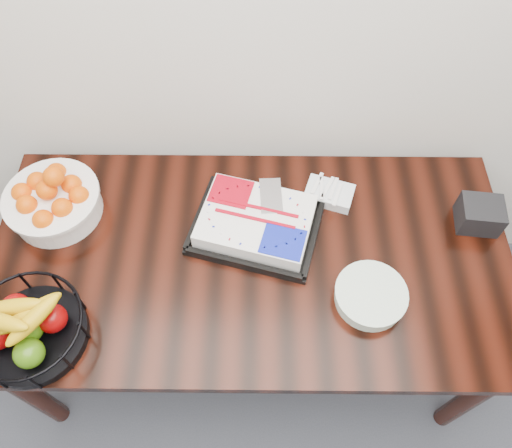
{
  "coord_description": "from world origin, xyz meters",
  "views": [
    {
      "loc": [
        0.02,
        1.17,
        2.26
      ],
      "look_at": [
        0.02,
        2.08,
        0.83
      ],
      "focal_mm": 35.0,
      "sensor_mm": 36.0,
      "label": 1
    }
  ],
  "objects_px": {
    "table": "(251,268)",
    "tangerine_bowl": "(51,197)",
    "napkin_box": "(480,215)",
    "cake_tray": "(256,223)",
    "plate_stack": "(370,296)",
    "fruit_basket": "(28,328)"
  },
  "relations": [
    {
      "from": "table",
      "to": "cake_tray",
      "type": "xyz_separation_m",
      "value": [
        0.02,
        0.11,
        0.13
      ]
    },
    {
      "from": "fruit_basket",
      "to": "cake_tray",
      "type": "bearing_deg",
      "value": 30.79
    },
    {
      "from": "cake_tray",
      "to": "napkin_box",
      "type": "bearing_deg",
      "value": 2.48
    },
    {
      "from": "tangerine_bowl",
      "to": "napkin_box",
      "type": "relative_size",
      "value": 2.34
    },
    {
      "from": "table",
      "to": "tangerine_bowl",
      "type": "height_order",
      "value": "tangerine_bowl"
    },
    {
      "from": "cake_tray",
      "to": "fruit_basket",
      "type": "distance_m",
      "value": 0.79
    },
    {
      "from": "tangerine_bowl",
      "to": "fruit_basket",
      "type": "distance_m",
      "value": 0.47
    },
    {
      "from": "cake_tray",
      "to": "napkin_box",
      "type": "relative_size",
      "value": 3.52
    },
    {
      "from": "table",
      "to": "cake_tray",
      "type": "relative_size",
      "value": 3.57
    },
    {
      "from": "cake_tray",
      "to": "napkin_box",
      "type": "height_order",
      "value": "napkin_box"
    },
    {
      "from": "fruit_basket",
      "to": "table",
      "type": "bearing_deg",
      "value": 23.9
    },
    {
      "from": "tangerine_bowl",
      "to": "plate_stack",
      "type": "relative_size",
      "value": 1.44
    },
    {
      "from": "table",
      "to": "fruit_basket",
      "type": "xyz_separation_m",
      "value": [
        -0.66,
        -0.29,
        0.16
      ]
    },
    {
      "from": "tangerine_bowl",
      "to": "fruit_basket",
      "type": "height_order",
      "value": "tangerine_bowl"
    },
    {
      "from": "cake_tray",
      "to": "plate_stack",
      "type": "xyz_separation_m",
      "value": [
        0.37,
        -0.27,
        -0.01
      ]
    },
    {
      "from": "tangerine_bowl",
      "to": "napkin_box",
      "type": "height_order",
      "value": "tangerine_bowl"
    },
    {
      "from": "tangerine_bowl",
      "to": "napkin_box",
      "type": "xyz_separation_m",
      "value": [
        1.5,
        -0.03,
        -0.04
      ]
    },
    {
      "from": "plate_stack",
      "to": "fruit_basket",
      "type": "bearing_deg",
      "value": -172.61
    },
    {
      "from": "table",
      "to": "tangerine_bowl",
      "type": "bearing_deg",
      "value": 165.72
    },
    {
      "from": "table",
      "to": "plate_stack",
      "type": "distance_m",
      "value": 0.43
    },
    {
      "from": "fruit_basket",
      "to": "napkin_box",
      "type": "relative_size",
      "value": 2.42
    },
    {
      "from": "cake_tray",
      "to": "fruit_basket",
      "type": "bearing_deg",
      "value": -149.21
    }
  ]
}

